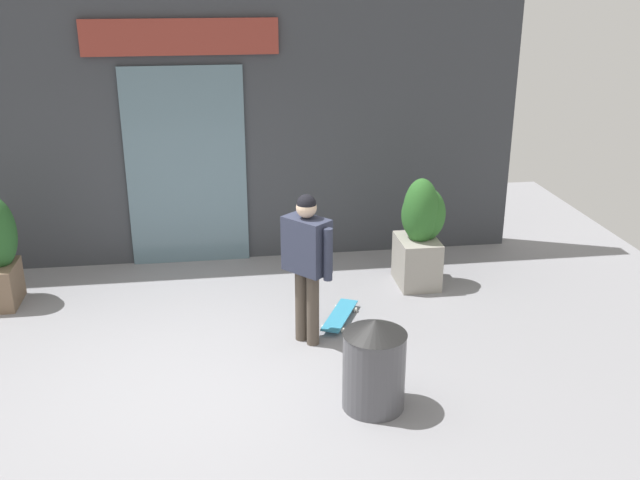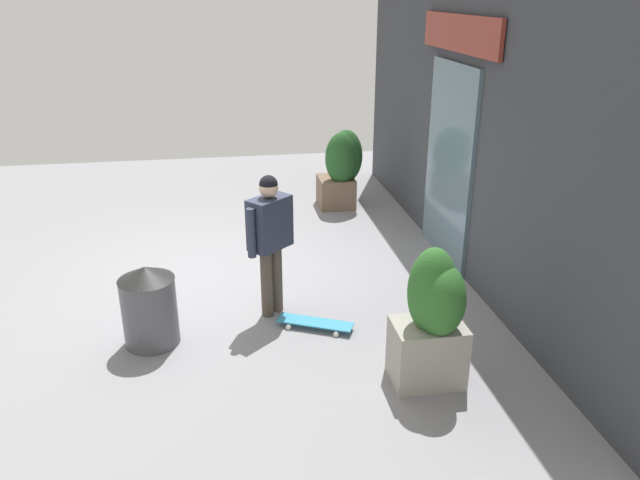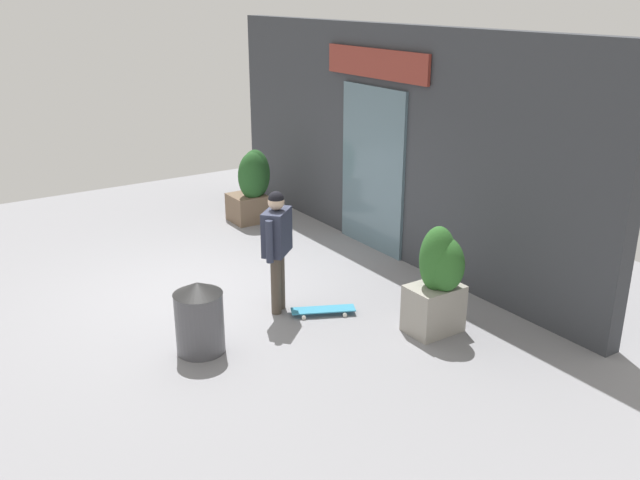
# 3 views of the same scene
# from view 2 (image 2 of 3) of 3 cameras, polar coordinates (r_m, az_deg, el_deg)

# --- Properties ---
(ground_plane) EXTENTS (12.00, 12.00, 0.00)m
(ground_plane) POSITION_cam_2_polar(r_m,az_deg,el_deg) (7.97, -8.96, -3.20)
(ground_plane) COLOR gray
(building_facade) EXTENTS (8.42, 0.31, 3.48)m
(building_facade) POSITION_cam_2_polar(r_m,az_deg,el_deg) (8.01, 13.50, 9.74)
(building_facade) COLOR #383A3F
(building_facade) RESTS_ON ground_plane
(skateboarder) EXTENTS (0.50, 0.52, 1.61)m
(skateboarder) POSITION_cam_2_polar(r_m,az_deg,el_deg) (6.59, -4.68, 0.79)
(skateboarder) COLOR #4C4238
(skateboarder) RESTS_ON ground_plane
(skateboard) EXTENTS (0.54, 0.83, 0.08)m
(skateboard) POSITION_cam_2_polar(r_m,az_deg,el_deg) (6.66, -0.47, -7.70)
(skateboard) COLOR teal
(skateboard) RESTS_ON ground_plane
(planter_box_left) EXTENTS (0.66, 0.71, 1.31)m
(planter_box_left) POSITION_cam_2_polar(r_m,az_deg,el_deg) (10.12, 2.00, 6.73)
(planter_box_left) COLOR brown
(planter_box_left) RESTS_ON ground_plane
(planter_box_right) EXTENTS (0.58, 0.65, 1.35)m
(planter_box_right) POSITION_cam_2_polar(r_m,az_deg,el_deg) (5.59, 10.44, -7.01)
(planter_box_right) COLOR gray
(planter_box_right) RESTS_ON ground_plane
(trash_bin) EXTENTS (0.57, 0.57, 0.86)m
(trash_bin) POSITION_cam_2_polar(r_m,az_deg,el_deg) (6.47, -15.63, -5.86)
(trash_bin) COLOR #4C4C51
(trash_bin) RESTS_ON ground_plane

